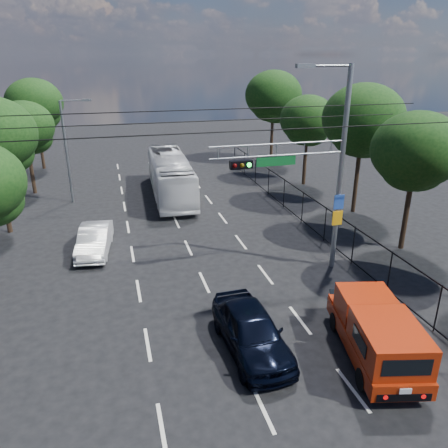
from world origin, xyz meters
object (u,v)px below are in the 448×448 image
object	(u,v)px
signal_mast	(317,164)
red_pickup	(376,332)
navy_hatchback	(251,331)
white_bus	(170,176)
white_van	(95,240)

from	to	relation	value
signal_mast	red_pickup	xyz separation A→B (m)	(-0.81, -6.77, -4.19)
navy_hatchback	white_bus	bearing A→B (deg)	87.92
navy_hatchback	white_bus	xyz separation A→B (m)	(-0.01, 18.89, 0.71)
navy_hatchback	white_bus	distance (m)	18.90
signal_mast	red_pickup	distance (m)	8.00
red_pickup	white_bus	world-z (taller)	white_bus
signal_mast	white_bus	distance (m)	14.93
white_bus	navy_hatchback	bearing A→B (deg)	-87.56
signal_mast	white_van	distance (m)	12.09
signal_mast	navy_hatchback	size ratio (longest dim) A/B	2.02
navy_hatchback	white_van	distance (m)	11.36
signal_mast	white_bus	bearing A→B (deg)	109.25
white_bus	white_van	xyz separation A→B (m)	(-5.38, -8.90, -0.81)
signal_mast	red_pickup	bearing A→B (deg)	-96.79
red_pickup	white_bus	size ratio (longest dim) A/B	0.51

